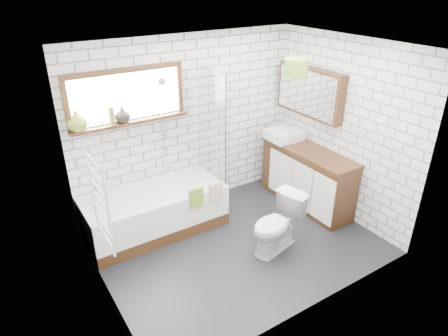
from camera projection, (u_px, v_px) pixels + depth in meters
floor at (239, 245)px, 5.22m from camera, size 3.40×2.60×0.01m
ceiling at (243, 47)px, 4.10m from camera, size 3.40×2.60×0.01m
wall_back at (188, 125)px, 5.64m from camera, size 3.40×0.01×2.50m
wall_front at (321, 208)px, 3.68m from camera, size 3.40×0.01×2.50m
wall_left at (95, 198)px, 3.84m from camera, size 0.01×2.60×2.50m
wall_right at (342, 130)px, 5.48m from camera, size 0.01×2.60×2.50m
window at (127, 97)px, 4.95m from camera, size 1.52×0.16×0.68m
towel_radiator at (100, 201)px, 3.88m from camera, size 0.06×0.52×1.00m
mirror_cabinet at (310, 92)px, 5.72m from camera, size 0.16×1.20×0.70m
shower_riser at (163, 125)px, 5.37m from camera, size 0.02×0.02×1.30m
bathtub at (155, 211)px, 5.39m from camera, size 1.85×0.82×0.60m
shower_screen at (211, 125)px, 5.36m from camera, size 0.02×0.72×1.50m
towel_green at (196, 198)px, 5.15m from camera, size 0.20×0.05×0.27m
towel_beige at (216, 191)px, 5.30m from camera, size 0.19×0.05×0.25m
vanity at (307, 177)px, 5.95m from camera, size 0.51×1.57×0.90m
basin at (284, 135)px, 6.07m from camera, size 0.49×0.43×0.14m
tap at (292, 129)px, 6.12m from camera, size 0.04×0.04×0.15m
toilet at (277, 224)px, 4.98m from camera, size 0.56×0.80×0.74m
vase_olive at (77, 122)px, 4.70m from camera, size 0.29×0.29×0.25m
vase_dark at (123, 116)px, 4.98m from camera, size 0.20×0.20×0.21m
bottle at (112, 117)px, 4.91m from camera, size 0.09×0.09×0.22m
pendant at (296, 67)px, 5.11m from camera, size 0.30×0.30×0.22m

